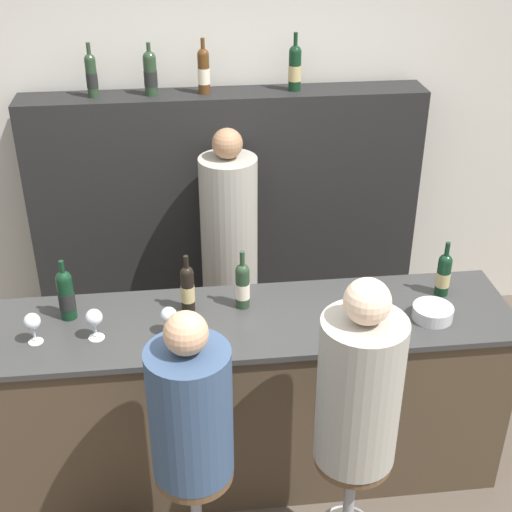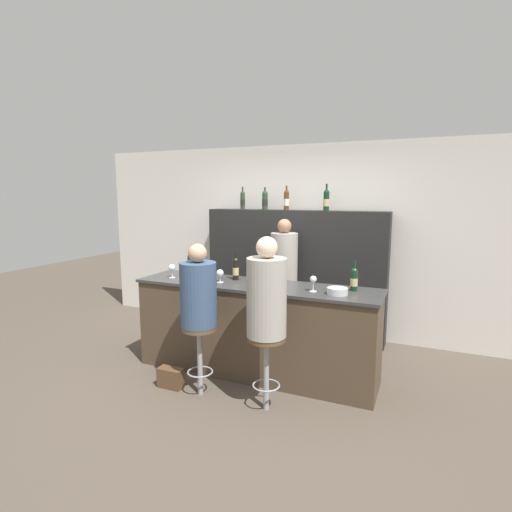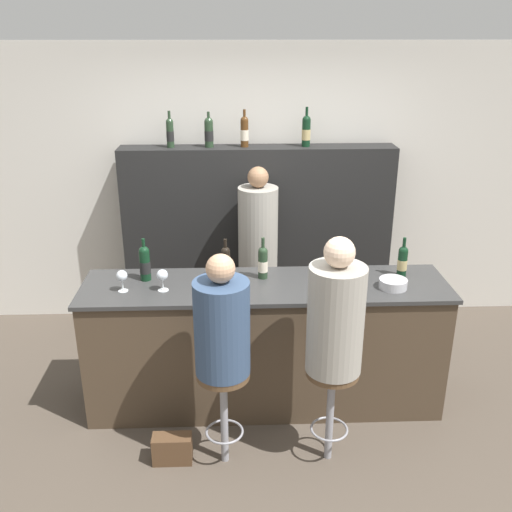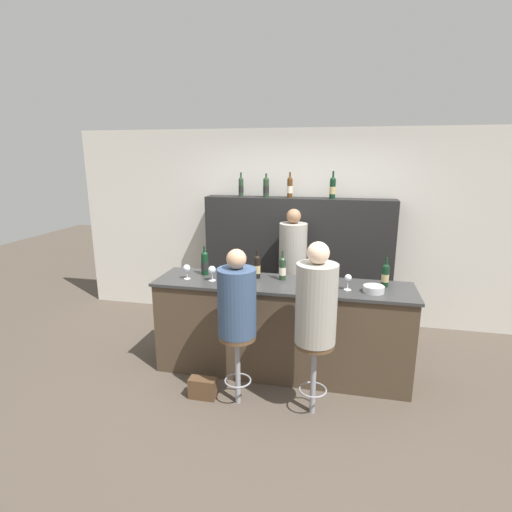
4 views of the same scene
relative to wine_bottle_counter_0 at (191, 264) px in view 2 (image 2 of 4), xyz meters
name	(u,v)px [view 2 (image 2 of 4)]	position (x,y,z in m)	size (l,w,h in m)	color
ground_plane	(243,384)	(0.86, -0.41, -1.12)	(16.00, 16.00, 0.00)	#4C4238
wall_back	(299,240)	(0.86, 1.43, 0.18)	(6.40, 0.05, 2.60)	beige
bar_counter	(255,329)	(0.86, -0.11, -0.63)	(2.63, 0.64, 0.99)	#473828
back_bar_cabinet	(294,274)	(0.86, 1.21, -0.26)	(2.46, 0.28, 1.72)	black
wine_bottle_counter_0	(191,264)	(0.00, 0.00, 0.00)	(0.08, 0.08, 0.32)	black
wine_bottle_counter_1	(236,268)	(0.58, 0.00, -0.01)	(0.07, 0.07, 0.31)	black
wine_bottle_counter_2	(258,270)	(0.85, 0.00, -0.01)	(0.07, 0.07, 0.31)	#233823
wine_bottle_counter_3	(354,279)	(1.87, 0.00, -0.01)	(0.07, 0.07, 0.30)	black
wine_bottle_backbar_0	(243,200)	(0.10, 1.21, 0.73)	(0.07, 0.07, 0.31)	#233823
wine_bottle_backbar_1	(265,200)	(0.44, 1.21, 0.73)	(0.08, 0.08, 0.31)	#233823
wine_bottle_backbar_2	(286,200)	(0.75, 1.21, 0.73)	(0.07, 0.07, 0.32)	#4C2D14
wine_bottle_backbar_3	(326,200)	(1.29, 1.21, 0.73)	(0.08, 0.08, 0.34)	black
wine_glass_0	(172,268)	(-0.13, -0.19, -0.02)	(0.08, 0.08, 0.16)	silver
wine_glass_1	(193,270)	(0.15, -0.19, -0.02)	(0.08, 0.08, 0.16)	silver
wine_glass_2	(220,273)	(0.49, -0.19, -0.03)	(0.08, 0.08, 0.14)	silver
wine_glass_3	(313,280)	(1.52, -0.19, -0.02)	(0.07, 0.07, 0.16)	silver
metal_bowl	(337,291)	(1.76, -0.21, -0.10)	(0.20, 0.20, 0.07)	#B7B7BC
bar_stool_left	(199,342)	(0.56, -0.76, -0.59)	(0.34, 0.34, 0.69)	gray
guest_seated_left	(198,292)	(0.56, -0.76, -0.10)	(0.34, 0.34, 0.79)	#334766
bar_stool_right	(266,353)	(1.26, -0.76, -0.59)	(0.34, 0.34, 0.69)	gray
guest_seated_right	(267,294)	(1.26, -0.76, -0.05)	(0.35, 0.35, 0.88)	gray
bartender	(284,287)	(0.85, 0.84, -0.37)	(0.34, 0.34, 1.63)	gray
handbag	(171,378)	(0.22, -0.76, -1.02)	(0.26, 0.12, 0.20)	#513823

